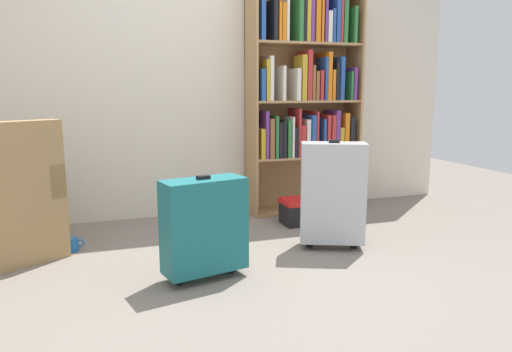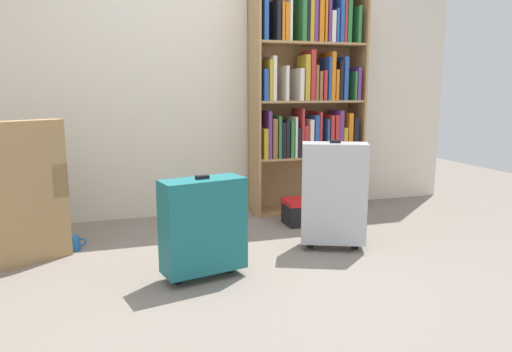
# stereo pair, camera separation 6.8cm
# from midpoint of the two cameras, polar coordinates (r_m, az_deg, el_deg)

# --- Properties ---
(ground_plane) EXTENTS (8.36, 8.36, 0.00)m
(ground_plane) POSITION_cam_midpoint_polar(r_m,az_deg,el_deg) (2.84, 2.25, -12.37)
(ground_plane) COLOR slate
(back_wall) EXTENTS (4.78, 0.10, 2.60)m
(back_wall) POSITION_cam_midpoint_polar(r_m,az_deg,el_deg) (4.27, -5.62, 13.02)
(back_wall) COLOR beige
(back_wall) RESTS_ON ground
(bookshelf) EXTENTS (0.99, 0.32, 1.94)m
(bookshelf) POSITION_cam_midpoint_polar(r_m,az_deg,el_deg) (4.32, 6.58, 9.78)
(bookshelf) COLOR #A87F51
(bookshelf) RESTS_ON ground
(mug) EXTENTS (0.12, 0.08, 0.10)m
(mug) POSITION_cam_midpoint_polar(r_m,az_deg,el_deg) (3.56, -20.01, -7.43)
(mug) COLOR #1959A5
(mug) RESTS_ON ground
(storage_box) EXTENTS (0.44, 0.24, 0.21)m
(storage_box) POSITION_cam_midpoint_polar(r_m,az_deg,el_deg) (4.00, 6.92, -4.00)
(storage_box) COLOR black
(storage_box) RESTS_ON ground
(suitcase_teal) EXTENTS (0.51, 0.30, 0.61)m
(suitcase_teal) POSITION_cam_midpoint_polar(r_m,az_deg,el_deg) (2.81, -5.54, -5.77)
(suitcase_teal) COLOR #19666B
(suitcase_teal) RESTS_ON ground
(suitcase_silver) EXTENTS (0.47, 0.35, 0.75)m
(suitcase_silver) POSITION_cam_midpoint_polar(r_m,az_deg,el_deg) (3.34, 9.70, -2.01)
(suitcase_silver) COLOR #B7BABF
(suitcase_silver) RESTS_ON ground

